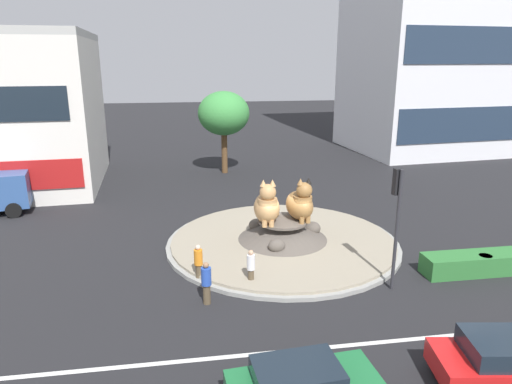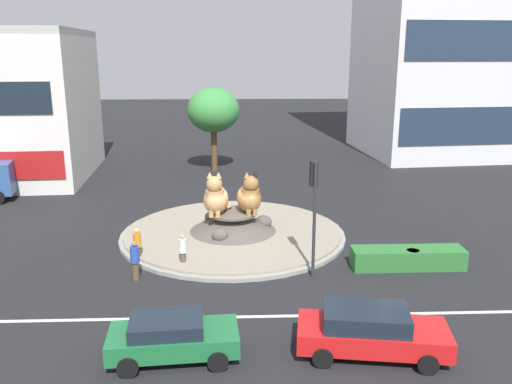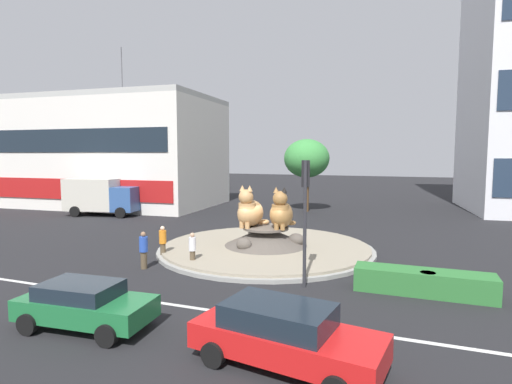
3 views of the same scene
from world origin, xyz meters
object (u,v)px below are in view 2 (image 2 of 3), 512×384
Objects in this scene: broadleaf_tree_behind_island at (213,111)px; pedestrian_orange_shirt at (138,244)px; cat_statue_tabby at (250,197)px; traffic_light_mast at (314,198)px; litter_bin at (412,260)px; pedestrian_white_shirt at (183,250)px; pedestrian_blue_shirt at (135,260)px; cat_statue_calico at (216,198)px; hatchback_near_shophouse at (371,331)px; sedan_on_far_lane at (172,337)px.

pedestrian_orange_shirt is at bearing -98.34° from broadleaf_tree_behind_island.
pedestrian_orange_shirt is (-5.21, -3.37, -1.27)m from cat_statue_tabby.
traffic_light_mast is 5.59× the size of litter_bin.
pedestrian_orange_shirt is 2.25m from pedestrian_white_shirt.
pedestrian_blue_shirt is 12.10m from litter_bin.
pedestrian_blue_shirt is at bearing -96.96° from broadleaf_tree_behind_island.
cat_statue_calico reaches higher than cat_statue_tabby.
hatchback_near_shophouse reaches higher than litter_bin.
broadleaf_tree_behind_island is 28.01m from hatchback_near_shophouse.
pedestrian_white_shirt is at bearing 176.97° from litter_bin.
cat_statue_tabby is (1.73, 0.21, -0.02)m from cat_statue_calico.
cat_statue_tabby reaches higher than pedestrian_white_shirt.
pedestrian_blue_shirt is at bearing -53.12° from cat_statue_tabby.
traffic_light_mast is at bearing -4.29° from pedestrian_white_shirt.
cat_statue_calico is at bearing 153.25° from litter_bin.
sedan_on_far_lane is at bearing -166.77° from pedestrian_orange_shirt.
traffic_light_mast is 1.01× the size of hatchback_near_shophouse.
pedestrian_white_shirt is at bearing 68.35° from traffic_light_mast.
broadleaf_tree_behind_island is 7.35× the size of litter_bin.
broadleaf_tree_behind_island is at bearing -12.33° from pedestrian_orange_shirt.
cat_statue_tabby is 11.72m from sedan_on_far_lane.
pedestrian_blue_shirt is at bearing -141.97° from pedestrian_white_shirt.
cat_statue_tabby is 2.65× the size of litter_bin.
sedan_on_far_lane is at bearing -23.54° from cat_statue_tabby.
cat_statue_calico is 10.03m from litter_bin.
pedestrian_orange_shirt is 1.03× the size of pedestrian_white_shirt.
sedan_on_far_lane is 4.65× the size of litter_bin.
traffic_light_mast is 1.20× the size of sedan_on_far_lane.
broadleaf_tree_behind_island reaches higher than litter_bin.
cat_statue_calico is 0.55× the size of sedan_on_far_lane.
pedestrian_orange_shirt is at bearing 65.83° from traffic_light_mast.
sedan_on_far_lane is at bearing -146.00° from litter_bin.
pedestrian_blue_shirt is 6.42m from sedan_on_far_lane.
pedestrian_white_shirt is at bearing 88.25° from sedan_on_far_lane.
broadleaf_tree_behind_island reaches higher than pedestrian_orange_shirt.
cat_statue_tabby is at bearing 59.25° from pedestrian_white_shirt.
cat_statue_calico reaches higher than pedestrian_blue_shirt.
pedestrian_blue_shirt is (-7.53, -0.13, -2.60)m from traffic_light_mast.
sedan_on_far_lane is at bearing -81.13° from pedestrian_white_shirt.
cat_statue_calico reaches higher than litter_bin.
pedestrian_white_shirt is at bearing -91.98° from broadleaf_tree_behind_island.
cat_statue_tabby reaches higher than hatchback_near_shophouse.
pedestrian_blue_shirt is at bearing 79.80° from traffic_light_mast.
broadleaf_tree_behind_island is at bearing 2.15° from traffic_light_mast.
broadleaf_tree_behind_island is 1.33× the size of hatchback_near_shophouse.
broadleaf_tree_behind_island is 21.57m from pedestrian_blue_shirt.
pedestrian_orange_shirt is at bearing 174.03° from litter_bin.
traffic_light_mast is 7.97m from pedestrian_blue_shirt.
litter_bin is (10.19, -0.54, -0.39)m from pedestrian_white_shirt.
traffic_light_mast is 5.51m from litter_bin.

